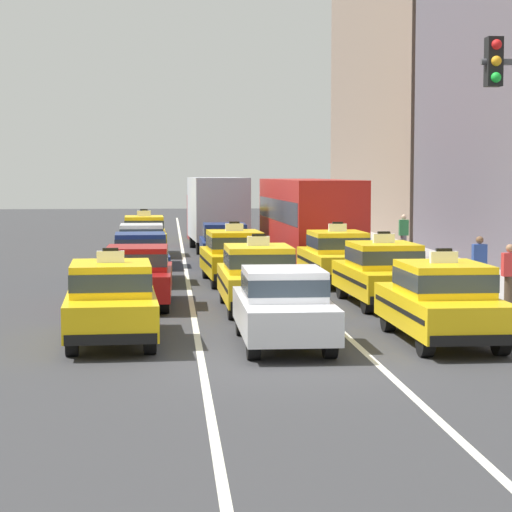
{
  "coord_description": "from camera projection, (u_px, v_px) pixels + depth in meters",
  "views": [
    {
      "loc": [
        -2.17,
        -17.95,
        3.49
      ],
      "look_at": [
        0.09,
        8.36,
        1.3
      ],
      "focal_mm": 70.7,
      "sensor_mm": 36.0,
      "label": 1
    }
  ],
  "objects": [
    {
      "name": "pedestrian_near_crosswalk",
      "position": [
        480.0,
        268.0,
        26.29
      ],
      "size": [
        0.47,
        0.24,
        1.69
      ],
      "color": "#23232D",
      "rests_on": "sidewalk_curb"
    },
    {
      "name": "sedan_left_second",
      "position": [
        137.0,
        274.0,
        26.25
      ],
      "size": [
        1.81,
        4.32,
        1.58
      ],
      "color": "black",
      "rests_on": "ground"
    },
    {
      "name": "taxi_left_fifth",
      "position": [
        144.0,
        235.0,
        42.51
      ],
      "size": [
        1.94,
        4.61,
        1.96
      ],
      "color": "black",
      "rests_on": "ground"
    },
    {
      "name": "sedan_center_nearest",
      "position": [
        283.0,
        305.0,
        20.2
      ],
      "size": [
        1.78,
        4.31,
        1.58
      ],
      "color": "black",
      "rests_on": "ground"
    },
    {
      "name": "taxi_center_sixth",
      "position": [
        209.0,
        222.0,
        52.87
      ],
      "size": [
        2.09,
        4.66,
        1.96
      ],
      "color": "black",
      "rests_on": "ground"
    },
    {
      "name": "taxi_center_second",
      "position": [
        258.0,
        276.0,
        25.42
      ],
      "size": [
        1.87,
        4.58,
        1.96
      ],
      "color": "black",
      "rests_on": "ground"
    },
    {
      "name": "taxi_right_third",
      "position": [
        337.0,
        256.0,
        31.57
      ],
      "size": [
        1.96,
        4.61,
        1.96
      ],
      "color": "black",
      "rests_on": "ground"
    },
    {
      "name": "taxi_right_fifth",
      "position": [
        282.0,
        226.0,
        49.72
      ],
      "size": [
        1.86,
        4.58,
        1.96
      ],
      "color": "black",
      "rests_on": "ground"
    },
    {
      "name": "lane_stripe_left_center",
      "position": [
        185.0,
        265.0,
        38.02
      ],
      "size": [
        0.14,
        80.0,
        0.01
      ],
      "primitive_type": "cube",
      "color": "silver",
      "rests_on": "ground"
    },
    {
      "name": "taxi_right_second",
      "position": [
        382.0,
        272.0,
        26.44
      ],
      "size": [
        1.97,
        4.62,
        1.96
      ],
      "color": "black",
      "rests_on": "ground"
    },
    {
      "name": "sidewalk_curb",
      "position": [
        450.0,
        275.0,
        33.8
      ],
      "size": [
        4.0,
        90.0,
        0.15
      ],
      "primitive_type": "cube",
      "color": "#9E9993",
      "rests_on": "ground"
    },
    {
      "name": "lane_stripe_center_right",
      "position": [
        269.0,
        264.0,
        38.29
      ],
      "size": [
        0.14,
        80.0,
        0.01
      ],
      "primitive_type": "cube",
      "color": "silver",
      "rests_on": "ground"
    },
    {
      "name": "ground_plane",
      "position": [
        290.0,
        365.0,
        18.3
      ],
      "size": [
        160.0,
        160.0,
        0.0
      ],
      "primitive_type": "plane",
      "color": "#353538"
    },
    {
      "name": "box_truck_center_fifth",
      "position": [
        216.0,
        211.0,
        45.34
      ],
      "size": [
        2.57,
        7.07,
        3.27
      ],
      "color": "black",
      "rests_on": "ground"
    },
    {
      "name": "pedestrian_far_corner",
      "position": [
        510.0,
        278.0,
        23.99
      ],
      "size": [
        0.47,
        0.24,
        1.65
      ],
      "color": "#473828",
      "rests_on": "sidewalk_curb"
    },
    {
      "name": "sedan_left_third",
      "position": [
        140.0,
        256.0,
        31.92
      ],
      "size": [
        1.92,
        4.36,
        1.58
      ],
      "color": "black",
      "rests_on": "ground"
    },
    {
      "name": "bus_right_fourth",
      "position": [
        308.0,
        215.0,
        39.97
      ],
      "size": [
        2.85,
        11.27,
        3.22
      ],
      "color": "black",
      "rests_on": "ground"
    },
    {
      "name": "sedan_left_fourth",
      "position": [
        142.0,
        244.0,
        37.48
      ],
      "size": [
        1.85,
        4.34,
        1.58
      ],
      "color": "black",
      "rests_on": "ground"
    },
    {
      "name": "pedestrian_by_storefront",
      "position": [
        404.0,
        236.0,
        39.76
      ],
      "size": [
        0.36,
        0.24,
        1.69
      ],
      "color": "slate",
      "rests_on": "sidewalk_curb"
    },
    {
      "name": "taxi_left_nearest",
      "position": [
        111.0,
        300.0,
        20.69
      ],
      "size": [
        2.03,
        4.64,
        1.96
      ],
      "color": "black",
      "rests_on": "ground"
    },
    {
      "name": "taxi_center_third",
      "position": [
        234.0,
        256.0,
        31.76
      ],
      "size": [
        2.03,
        4.64,
        1.96
      ],
      "color": "black",
      "rests_on": "ground"
    },
    {
      "name": "taxi_right_nearest",
      "position": [
        442.0,
        301.0,
        20.59
      ],
      "size": [
        1.87,
        4.58,
        1.96
      ],
      "color": "black",
      "rests_on": "ground"
    },
    {
      "name": "sedan_center_fourth",
      "position": [
        224.0,
        243.0,
        37.92
      ],
      "size": [
        1.77,
        4.3,
        1.58
      ],
      "color": "black",
      "rests_on": "ground"
    }
  ]
}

